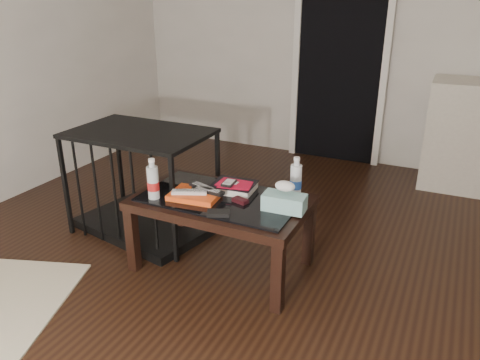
% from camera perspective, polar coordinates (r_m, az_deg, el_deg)
% --- Properties ---
extents(ground, '(5.00, 5.00, 0.00)m').
position_cam_1_polar(ground, '(2.60, 5.27, -15.06)').
color(ground, black).
rests_on(ground, ground).
extents(doorway, '(0.90, 0.08, 2.07)m').
position_cam_1_polar(doorway, '(4.59, 12.16, 14.84)').
color(doorway, black).
rests_on(doorway, ground).
extents(coffee_table, '(1.00, 0.60, 0.46)m').
position_cam_1_polar(coffee_table, '(2.73, -2.28, -3.31)').
color(coffee_table, black).
rests_on(coffee_table, ground).
extents(pet_crate, '(1.00, 0.76, 0.71)m').
position_cam_1_polar(pet_crate, '(3.31, -11.57, -2.20)').
color(pet_crate, black).
rests_on(pet_crate, ground).
extents(magazines, '(0.30, 0.24, 0.03)m').
position_cam_1_polar(magazines, '(2.70, -5.47, -1.81)').
color(magazines, '#EC4C16').
rests_on(magazines, coffee_table).
extents(remote_silver, '(0.20, 0.13, 0.02)m').
position_cam_1_polar(remote_silver, '(2.68, -6.20, -1.44)').
color(remote_silver, '#BCBCC1').
rests_on(remote_silver, magazines).
extents(remote_black_front, '(0.20, 0.06, 0.02)m').
position_cam_1_polar(remote_black_front, '(2.69, -3.90, -1.29)').
color(remote_black_front, black).
rests_on(remote_black_front, magazines).
extents(remote_black_back, '(0.21, 0.11, 0.02)m').
position_cam_1_polar(remote_black_back, '(2.74, -4.51, -0.88)').
color(remote_black_back, black).
rests_on(remote_black_back, magazines).
extents(textbook, '(0.27, 0.22, 0.05)m').
position_cam_1_polar(textbook, '(2.78, -0.75, -0.83)').
color(textbook, black).
rests_on(textbook, coffee_table).
extents(dvd_mailers, '(0.20, 0.14, 0.01)m').
position_cam_1_polar(dvd_mailers, '(2.76, -0.76, -0.40)').
color(dvd_mailers, red).
rests_on(dvd_mailers, textbook).
extents(ipod, '(0.07, 0.11, 0.02)m').
position_cam_1_polar(ipod, '(2.74, -1.36, -0.35)').
color(ipod, black).
rests_on(ipod, dvd_mailers).
extents(flip_phone, '(0.10, 0.07, 0.02)m').
position_cam_1_polar(flip_phone, '(2.63, 0.02, -2.52)').
color(flip_phone, black).
rests_on(flip_phone, coffee_table).
extents(wallet, '(0.14, 0.11, 0.02)m').
position_cam_1_polar(wallet, '(2.49, -2.65, -4.05)').
color(wallet, black).
rests_on(wallet, coffee_table).
extents(water_bottle_left, '(0.07, 0.07, 0.24)m').
position_cam_1_polar(water_bottle_left, '(2.69, -10.58, 0.17)').
color(water_bottle_left, '#B7BFC2').
rests_on(water_bottle_left, coffee_table).
extents(water_bottle_right, '(0.08, 0.08, 0.24)m').
position_cam_1_polar(water_bottle_right, '(2.68, 6.84, 0.37)').
color(water_bottle_right, silver).
rests_on(water_bottle_right, coffee_table).
extents(tissue_box, '(0.24, 0.13, 0.09)m').
position_cam_1_polar(tissue_box, '(2.54, 5.43, -2.72)').
color(tissue_box, teal).
rests_on(tissue_box, coffee_table).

